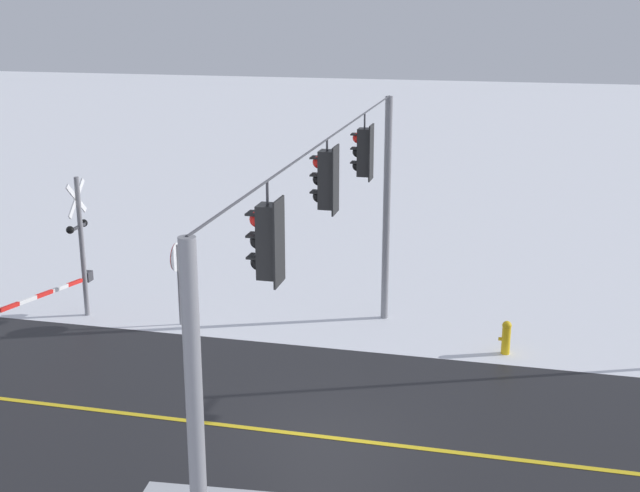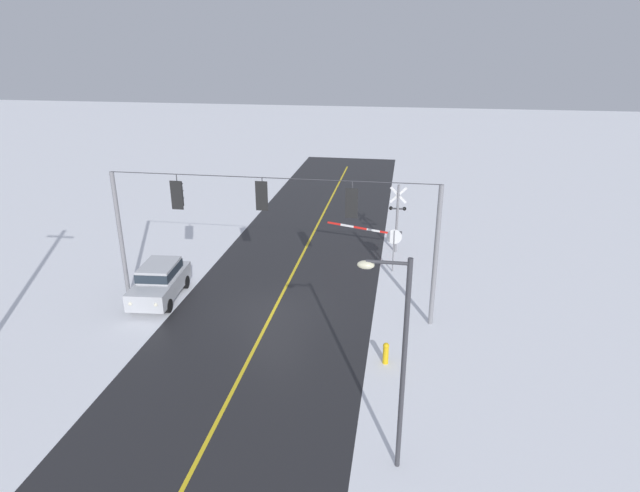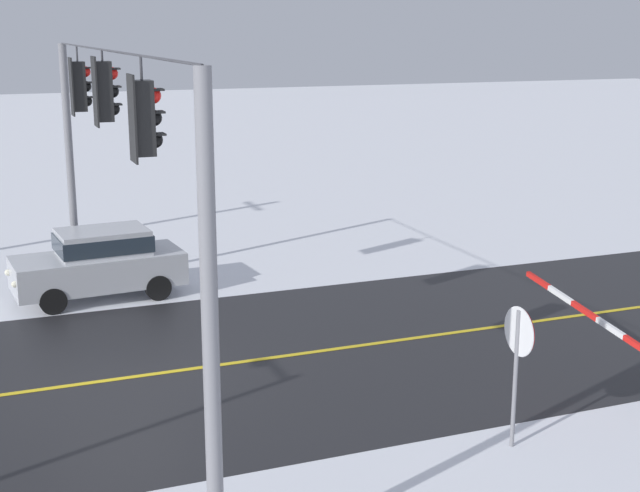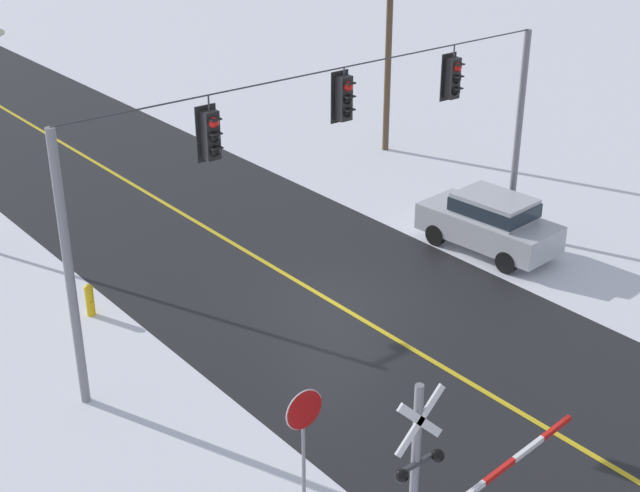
% 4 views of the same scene
% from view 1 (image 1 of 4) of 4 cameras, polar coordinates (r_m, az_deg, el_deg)
% --- Properties ---
extents(ground_plane, '(160.00, 160.00, 0.00)m').
position_cam_1_polar(ground_plane, '(17.71, 0.65, -12.84)').
color(ground_plane, white).
extents(road_asphalt, '(9.00, 80.00, 0.01)m').
position_cam_1_polar(road_asphalt, '(17.58, 20.73, -14.23)').
color(road_asphalt, black).
rests_on(road_asphalt, ground).
extents(lane_centre_line, '(0.14, 72.00, 0.01)m').
position_cam_1_polar(lane_centre_line, '(17.58, 20.73, -14.22)').
color(lane_centre_line, gold).
rests_on(lane_centre_line, ground).
extents(signal_span, '(14.20, 0.47, 6.22)m').
position_cam_1_polar(signal_span, '(15.94, 0.54, 0.47)').
color(signal_span, gray).
rests_on(signal_span, ground).
extents(stop_sign, '(0.80, 0.09, 2.35)m').
position_cam_1_polar(stop_sign, '(23.16, -9.63, -1.29)').
color(stop_sign, gray).
rests_on(stop_sign, ground).
extents(railroad_crossing, '(4.48, 0.31, 4.00)m').
position_cam_1_polar(railroad_crossing, '(24.06, -16.24, -0.34)').
color(railroad_crossing, gray).
rests_on(railroad_crossing, ground).
extents(fire_hydrant, '(0.24, 0.31, 0.88)m').
position_cam_1_polar(fire_hydrant, '(21.89, 12.46, -5.98)').
color(fire_hydrant, gold).
rests_on(fire_hydrant, ground).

